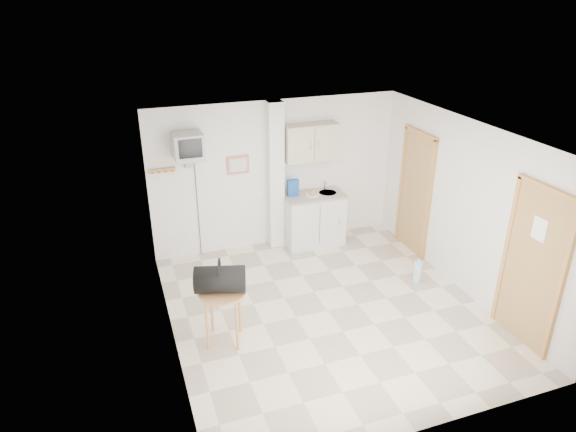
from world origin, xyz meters
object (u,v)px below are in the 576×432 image
object	(u,v)px
duffel_bag	(220,279)
water_bottle	(417,272)
round_table	(223,298)
crt_television	(188,147)

from	to	relation	value
duffel_bag	water_bottle	size ratio (longest dim) A/B	1.77
round_table	water_bottle	bearing A→B (deg)	7.64
crt_television	water_bottle	size ratio (longest dim) A/B	5.62
round_table	water_bottle	size ratio (longest dim) A/B	1.93
crt_television	duffel_bag	bearing A→B (deg)	-91.65
round_table	duffel_bag	bearing A→B (deg)	-167.68
duffel_bag	water_bottle	distance (m)	3.22
round_table	water_bottle	distance (m)	3.15
crt_television	water_bottle	xyz separation A→B (m)	(3.04, -1.77, -1.76)
crt_television	duffel_bag	distance (m)	2.41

